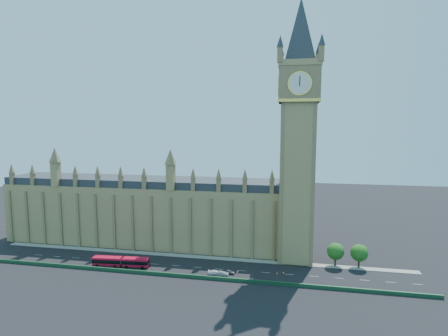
% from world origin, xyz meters
% --- Properties ---
extents(ground, '(400.00, 400.00, 0.00)m').
position_xyz_m(ground, '(0.00, 0.00, 0.00)').
color(ground, black).
rests_on(ground, ground).
extents(palace_westminster, '(120.00, 20.00, 28.00)m').
position_xyz_m(palace_westminster, '(-25.00, 22.00, 13.86)').
color(palace_westminster, '#9F854D').
rests_on(palace_westminster, ground).
extents(elizabeth_tower, '(20.59, 20.59, 105.00)m').
position_xyz_m(elizabeth_tower, '(38.00, 13.99, 54.56)').
color(elizabeth_tower, '#9F854D').
rests_on(elizabeth_tower, ground).
extents(bridge_parapet, '(160.00, 0.60, 1.20)m').
position_xyz_m(bridge_parapet, '(0.00, -9.00, 0.60)').
color(bridge_parapet, '#1E4C2D').
rests_on(bridge_parapet, ground).
extents(kerb_north, '(160.00, 3.00, 0.16)m').
position_xyz_m(kerb_north, '(0.00, 9.50, 0.08)').
color(kerb_north, gray).
rests_on(kerb_north, ground).
extents(tree_east_near, '(6.00, 6.00, 8.50)m').
position_xyz_m(tree_east_near, '(52.22, 10.08, 5.64)').
color(tree_east_near, '#382619').
rests_on(tree_east_near, ground).
extents(tree_east_far, '(6.00, 6.00, 8.50)m').
position_xyz_m(tree_east_far, '(60.22, 10.08, 5.64)').
color(tree_east_far, '#382619').
rests_on(tree_east_far, ground).
extents(red_bus, '(20.37, 4.69, 3.43)m').
position_xyz_m(red_bus, '(-22.99, -4.67, 1.81)').
color(red_bus, red).
rests_on(red_bus, ground).
extents(car_grey, '(3.99, 1.61, 1.36)m').
position_xyz_m(car_grey, '(15.85, -3.47, 0.68)').
color(car_grey, '#44484D').
rests_on(car_grey, ground).
extents(car_silver, '(4.26, 1.54, 1.40)m').
position_xyz_m(car_silver, '(13.86, -5.05, 0.70)').
color(car_silver, '#95999C').
rests_on(car_silver, ground).
extents(car_white, '(5.24, 2.56, 1.47)m').
position_xyz_m(car_white, '(11.59, -4.95, 0.73)').
color(car_white, silver).
rests_on(car_white, ground).
extents(cone_a, '(0.56, 0.56, 0.79)m').
position_xyz_m(cone_a, '(18.59, -1.78, 0.39)').
color(cone_a, black).
rests_on(cone_a, ground).
extents(cone_b, '(0.58, 0.58, 0.75)m').
position_xyz_m(cone_b, '(31.91, -0.90, 0.37)').
color(cone_b, black).
rests_on(cone_b, ground).
extents(cone_c, '(0.51, 0.51, 0.78)m').
position_xyz_m(cone_c, '(34.00, -0.05, 0.39)').
color(cone_c, black).
rests_on(cone_c, ground).
extents(cone_d, '(0.51, 0.51, 0.73)m').
position_xyz_m(cone_d, '(18.67, -2.49, 0.36)').
color(cone_d, black).
rests_on(cone_d, ground).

